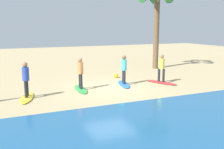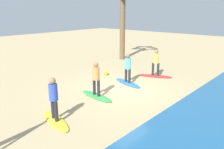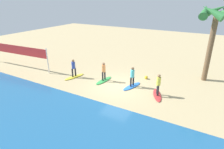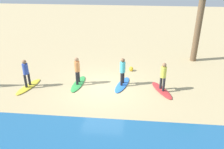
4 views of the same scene
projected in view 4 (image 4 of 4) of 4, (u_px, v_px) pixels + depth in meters
The scene contains 10 objects.
ground_plane at pixel (103, 88), 13.44m from camera, with size 60.00×60.00×0.00m, color tan.
surfboard_red at pixel (162, 90), 13.11m from camera, with size 2.10×0.56×0.09m, color red.
surfer_red at pixel (163, 74), 12.69m from camera, with size 0.32×0.43×1.64m.
surfboard_blue at pixel (122, 85), 13.72m from camera, with size 2.10×0.56×0.09m, color blue.
surfer_blue at pixel (123, 70), 13.29m from camera, with size 0.32×0.45×1.64m.
surfboard_green at pixel (78, 84), 13.82m from camera, with size 2.10×0.56×0.09m, color green.
surfer_green at pixel (77, 69), 13.40m from camera, with size 0.32×0.46×1.64m.
surfboard_yellow at pixel (29, 87), 13.51m from camera, with size 2.10×0.56×0.09m, color yellow.
surfer_yellow at pixel (26, 71), 13.08m from camera, with size 0.32×0.45×1.64m.
beach_ball at pixel (131, 69), 15.53m from camera, with size 0.31×0.31×0.31m, color yellow.
Camera 4 is at (-1.65, 11.67, 6.53)m, focal length 36.93 mm.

